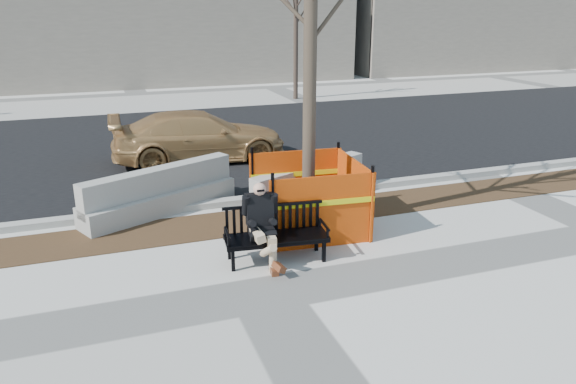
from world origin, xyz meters
The scene contains 11 objects.
ground centered at (0.00, 0.00, 0.00)m, with size 120.00×120.00×0.00m, color beige.
mulch_strip centered at (0.00, 2.60, 0.00)m, with size 40.00×1.20×0.02m, color #47301C.
asphalt_street centered at (0.00, 8.80, 0.00)m, with size 60.00×10.40×0.01m, color black.
curb centered at (0.00, 3.55, 0.06)m, with size 60.00×0.25×0.12m, color #9E9B93.
bench centered at (0.48, 0.92, 0.00)m, with size 1.58×0.57×0.84m, color black, non-canonical shape.
seated_man centered at (0.27, 0.98, 0.00)m, with size 0.52×0.87×1.22m, color black, non-canonical shape.
tree_fence centered at (1.40, 1.94, 0.00)m, with size 2.58×2.58×6.46m, color #EB4E0A, non-canonical shape.
sedan centered at (0.50, 6.93, 0.00)m, with size 1.71×4.20×1.22m, color #AD7F48.
jersey_barrier_left centered at (-0.90, 3.57, 0.00)m, with size 3.03×0.61×0.87m, color gray, non-canonical shape.
jersey_barrier_right centered at (1.89, 3.08, 0.00)m, with size 2.78×0.56×0.80m, color #9C9992, non-canonical shape.
far_tree_right centered at (6.04, 15.06, 0.00)m, with size 2.08×2.08×5.62m, color #42342A, non-canonical shape.
Camera 1 is at (-1.91, -6.33, 3.68)m, focal length 34.58 mm.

